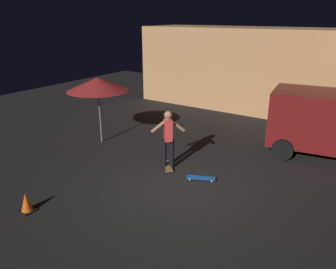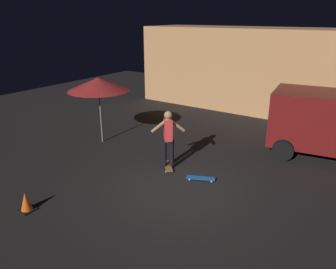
% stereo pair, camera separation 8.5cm
% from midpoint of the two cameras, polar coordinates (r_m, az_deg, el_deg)
% --- Properties ---
extents(ground_plane, '(28.00, 28.00, 0.00)m').
position_cam_midpoint_polar(ground_plane, '(8.69, 1.51, -9.54)').
color(ground_plane, black).
extents(low_building, '(12.90, 3.11, 3.73)m').
position_cam_midpoint_polar(low_building, '(16.12, 17.85, 10.37)').
color(low_building, tan).
rests_on(low_building, ground_plane).
extents(patio_umbrella, '(2.10, 2.10, 2.30)m').
position_cam_midpoint_polar(patio_umbrella, '(11.50, -12.18, 8.43)').
color(patio_umbrella, slate).
rests_on(patio_umbrella, ground_plane).
extents(skateboard_ridden, '(0.66, 0.72, 0.07)m').
position_cam_midpoint_polar(skateboard_ridden, '(9.84, -0.25, -5.46)').
color(skateboard_ridden, olive).
rests_on(skateboard_ridden, ground_plane).
extents(skateboard_spare, '(0.79, 0.50, 0.07)m').
position_cam_midpoint_polar(skateboard_spare, '(9.20, 5.42, -7.45)').
color(skateboard_spare, '#1959B2').
rests_on(skateboard_spare, ground_plane).
extents(skater, '(0.80, 0.71, 1.67)m').
position_cam_midpoint_polar(skater, '(9.46, -0.26, -0.08)').
color(skater, black).
rests_on(skater, skateboard_ridden).
extents(traffic_cone, '(0.34, 0.34, 0.46)m').
position_cam_midpoint_polar(traffic_cone, '(8.41, -23.42, -10.78)').
color(traffic_cone, black).
rests_on(traffic_cone, ground_plane).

